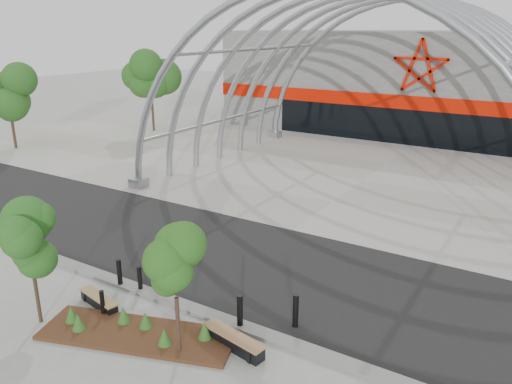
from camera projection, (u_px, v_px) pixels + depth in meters
name	position (u px, v px, depth m)	size (l,w,h in m)	color
ground	(190.00, 304.00, 15.77)	(140.00, 140.00, 0.00)	gray
road	(249.00, 261.00, 18.59)	(140.00, 7.00, 0.02)	black
forecourt	(363.00, 181.00, 28.27)	(60.00, 17.00, 0.04)	#A59F94
kerb	(184.00, 306.00, 15.55)	(60.00, 0.50, 0.12)	slate
arena_building	(442.00, 81.00, 41.50)	(34.00, 15.24, 8.00)	#63635E
vault_canopy	(363.00, 181.00, 28.27)	(20.80, 15.80, 20.36)	#94999D
planting_bed	(136.00, 331.00, 14.13)	(5.82, 3.39, 0.59)	#391E13
street_tree_0	(29.00, 246.00, 14.04)	(1.51, 1.51, 3.44)	black
street_tree_1	(175.00, 274.00, 12.63)	(1.40, 1.40, 3.32)	black
bench_0	(99.00, 301.00, 15.57)	(1.79, 0.73, 0.37)	black
bench_1	(234.00, 341.00, 13.54)	(2.07, 0.80, 0.42)	black
bollard_0	(119.00, 273.00, 16.64)	(0.16, 0.16, 1.00)	black
bollard_1	(103.00, 304.00, 14.96)	(0.14, 0.14, 0.86)	black
bollard_2	(140.00, 279.00, 16.34)	(0.15, 0.15, 0.91)	black
bollard_3	(296.00, 311.00, 14.40)	(0.17, 0.17, 1.05)	black
bollard_4	(240.00, 312.00, 14.32)	(0.17, 0.17, 1.08)	black
bg_tree_0	(150.00, 74.00, 40.43)	(3.00, 3.00, 6.45)	#2F2017
bg_tree_2	(8.00, 94.00, 34.60)	(2.55, 2.55, 5.38)	#302317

